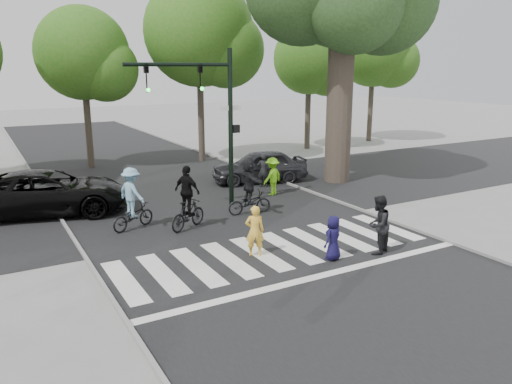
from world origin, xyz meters
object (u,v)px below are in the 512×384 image
(cyclist_mid, at_px, (188,203))
(car_grey, at_px, (259,166))
(pedestrian_child, at_px, (333,238))
(cyclist_right, at_px, (249,189))
(pedestrian_adult, at_px, (378,225))
(car_suv, at_px, (48,192))
(cyclist_left, at_px, (132,203))
(pedestrian_woman, at_px, (255,231))
(traffic_signal, at_px, (210,106))

(cyclist_mid, relative_size, car_grey, 0.48)
(pedestrian_child, xyz_separation_m, cyclist_right, (0.14, 5.13, 0.29))
(pedestrian_adult, xyz_separation_m, car_suv, (-7.76, 9.08, -0.06))
(car_grey, bearing_deg, cyclist_left, -46.90)
(pedestrian_woman, bearing_deg, cyclist_right, -93.83)
(car_grey, bearing_deg, pedestrian_adult, 4.24)
(pedestrian_child, bearing_deg, cyclist_right, -109.75)
(cyclist_right, bearing_deg, car_suv, 150.14)
(pedestrian_child, height_order, cyclist_right, cyclist_right)
(traffic_signal, height_order, car_suv, traffic_signal)
(pedestrian_adult, distance_m, cyclist_right, 5.53)
(pedestrian_adult, relative_size, cyclist_mid, 0.81)
(traffic_signal, relative_size, pedestrian_child, 4.66)
(car_suv, bearing_deg, cyclist_left, -130.94)
(traffic_signal, xyz_separation_m, cyclist_mid, (-1.80, -2.00, -3.01))
(pedestrian_woman, xyz_separation_m, car_grey, (4.89, 8.21, 0.01))
(pedestrian_child, bearing_deg, traffic_signal, -102.18)
(car_grey, bearing_deg, car_suv, -71.59)
(pedestrian_woman, xyz_separation_m, cyclist_mid, (-0.74, 3.25, 0.14))
(pedestrian_woman, bearing_deg, pedestrian_adult, 176.34)
(pedestrian_child, bearing_deg, pedestrian_adult, 152.13)
(cyclist_left, bearing_deg, pedestrian_woman, -60.64)
(pedestrian_adult, height_order, cyclist_mid, cyclist_mid)
(pedestrian_adult, bearing_deg, traffic_signal, -96.42)
(traffic_signal, xyz_separation_m, cyclist_right, (0.84, -1.49, -2.97))
(pedestrian_child, bearing_deg, cyclist_mid, -79.73)
(pedestrian_child, relative_size, cyclist_right, 0.61)
(pedestrian_woman, bearing_deg, car_suv, -35.69)
(cyclist_mid, relative_size, car_suv, 0.37)
(cyclist_mid, xyz_separation_m, car_grey, (5.63, 4.96, -0.13))
(car_suv, bearing_deg, pedestrian_child, -129.09)
(pedestrian_adult, distance_m, cyclist_mid, 6.26)
(cyclist_right, xyz_separation_m, car_grey, (2.98, 4.44, -0.17))
(car_grey, bearing_deg, cyclist_right, -19.93)
(traffic_signal, bearing_deg, cyclist_right, -60.62)
(traffic_signal, distance_m, pedestrian_woman, 6.22)
(pedestrian_woman, height_order, car_grey, car_grey)
(pedestrian_child, distance_m, cyclist_mid, 5.26)
(pedestrian_child, bearing_deg, car_suv, -72.67)
(cyclist_right, relative_size, car_grey, 0.47)
(traffic_signal, height_order, cyclist_right, traffic_signal)
(cyclist_mid, relative_size, cyclist_right, 1.03)
(cyclist_mid, bearing_deg, pedestrian_woman, -77.22)
(pedestrian_woman, relative_size, car_grey, 0.34)
(pedestrian_adult, relative_size, car_grey, 0.39)
(pedestrian_woman, relative_size, car_suv, 0.26)
(car_suv, bearing_deg, traffic_signal, -96.21)
(pedestrian_woman, relative_size, pedestrian_child, 1.17)
(cyclist_left, xyz_separation_m, car_suv, (-2.20, 3.30, -0.09))
(traffic_signal, xyz_separation_m, cyclist_left, (-3.42, -1.08, -2.99))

